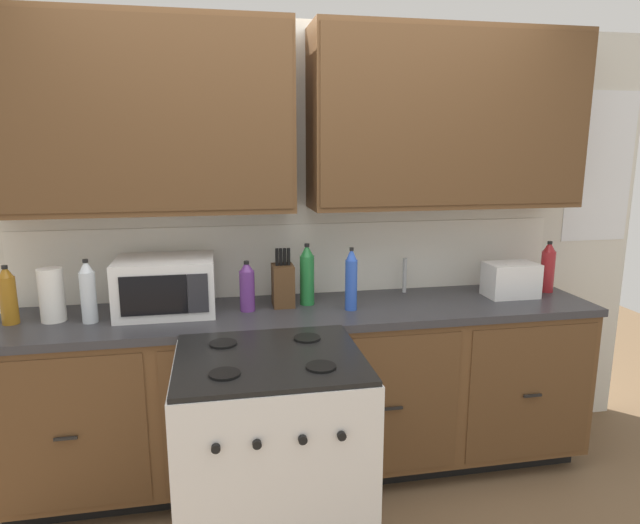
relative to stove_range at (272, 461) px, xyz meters
The scene contains 15 objects.
ground_plane 0.63m from the stove_range, 52.36° to the left, with size 8.00×8.00×0.00m, color brown.
wall_unit 1.46m from the stove_range, 72.70° to the left, with size 4.23×0.40×2.41m.
counter_run 0.68m from the stove_range, 67.80° to the left, with size 3.06×0.64×0.94m.
stove_range is the anchor object (origin of this frame).
microwave 1.02m from the stove_range, 123.07° to the left, with size 0.48×0.37×0.28m.
toaster 1.66m from the stove_range, 24.54° to the left, with size 0.28×0.18×0.19m.
knife_block 0.92m from the stove_range, 78.55° to the left, with size 0.11×0.14×0.31m.
sink_faucet 1.33m from the stove_range, 44.28° to the left, with size 0.02×0.02×0.20m, color #B2B5BA.
paper_towel_roll 1.32m from the stove_range, 146.25° to the left, with size 0.12×0.12×0.26m, color white.
bottle_clear 1.17m from the stove_range, 143.20° to the left, with size 0.07×0.07×0.31m.
bottle_red 1.92m from the stove_range, 22.72° to the left, with size 0.08×0.08×0.30m.
bottle_amber 1.46m from the stove_range, 151.06° to the left, with size 0.08×0.08×0.28m.
bottle_blue 0.97m from the stove_range, 49.86° to the left, with size 0.06×0.06×0.33m.
bottle_green 0.98m from the stove_range, 68.97° to the left, with size 0.08×0.08×0.33m.
bottle_violet 0.88m from the stove_range, 94.23° to the left, with size 0.08×0.08×0.26m.
Camera 1 is at (-0.44, -2.39, 1.76)m, focal length 30.66 mm.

